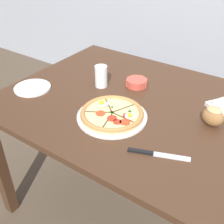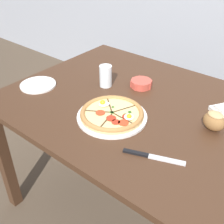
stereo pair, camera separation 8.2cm
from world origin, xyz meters
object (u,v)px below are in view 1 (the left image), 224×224
object	(u,v)px
knife_main	(158,154)
dining_table	(135,118)
bread_piece_near	(213,116)
side_saucer	(32,88)
pizza	(112,114)
ramekin_bowl	(137,82)
water_glass	(101,77)

from	to	relation	value
knife_main	dining_table	bearing A→B (deg)	111.84
dining_table	bread_piece_near	distance (m)	0.39
knife_main	side_saucer	xyz separation A→B (m)	(-0.77, 0.09, 0.00)
dining_table	pizza	bearing A→B (deg)	-95.93
pizza	ramekin_bowl	world-z (taller)	pizza
bread_piece_near	side_saucer	xyz separation A→B (m)	(-0.88, -0.22, -0.04)
water_glass	side_saucer	distance (m)	0.36
dining_table	ramekin_bowl	distance (m)	0.20
dining_table	water_glass	world-z (taller)	water_glass
knife_main	side_saucer	distance (m)	0.78
bread_piece_near	side_saucer	size ratio (longest dim) A/B	0.55
dining_table	pizza	xyz separation A→B (m)	(-0.02, -0.18, 0.12)
side_saucer	dining_table	bearing A→B (deg)	20.61
pizza	water_glass	world-z (taller)	water_glass
pizza	water_glass	bearing A→B (deg)	135.43
bread_piece_near	water_glass	world-z (taller)	water_glass
dining_table	water_glass	xyz separation A→B (m)	(-0.23, 0.04, 0.15)
knife_main	water_glass	distance (m)	0.59
ramekin_bowl	water_glass	bearing A→B (deg)	-144.91
ramekin_bowl	side_saucer	distance (m)	0.55
pizza	side_saucer	xyz separation A→B (m)	(-0.49, -0.02, -0.01)
knife_main	water_glass	bearing A→B (deg)	126.32
ramekin_bowl	knife_main	size ratio (longest dim) A/B	0.53
pizza	water_glass	size ratio (longest dim) A/B	2.75
dining_table	ramekin_bowl	bearing A→B (deg)	118.82
pizza	ramekin_bowl	xyz separation A→B (m)	(-0.06, 0.32, 0.00)
dining_table	side_saucer	bearing A→B (deg)	-159.39
dining_table	bread_piece_near	world-z (taller)	bread_piece_near
pizza	side_saucer	distance (m)	0.50
pizza	water_glass	xyz separation A→B (m)	(-0.21, 0.21, 0.03)
pizza	side_saucer	bearing A→B (deg)	-178.00
dining_table	pizza	world-z (taller)	pizza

